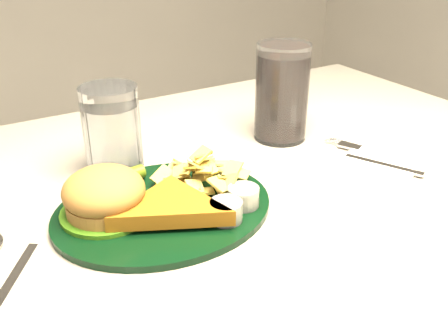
# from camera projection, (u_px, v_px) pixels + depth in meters

# --- Properties ---
(dinner_plate) EXTENTS (0.28, 0.23, 0.06)m
(dinner_plate) POSITION_uv_depth(u_px,v_px,m) (163.00, 190.00, 0.61)
(dinner_plate) COLOR black
(dinner_plate) RESTS_ON table
(water_glass) EXTENTS (0.09, 0.09, 0.13)m
(water_glass) POSITION_uv_depth(u_px,v_px,m) (112.00, 131.00, 0.69)
(water_glass) COLOR white
(water_glass) RESTS_ON table
(cola_glass) EXTENTS (0.10, 0.10, 0.16)m
(cola_glass) POSITION_uv_depth(u_px,v_px,m) (282.00, 93.00, 0.79)
(cola_glass) COLOR black
(cola_glass) RESTS_ON table
(fork_napkin) EXTENTS (0.17, 0.18, 0.01)m
(fork_napkin) POSITION_uv_depth(u_px,v_px,m) (379.00, 163.00, 0.73)
(fork_napkin) COLOR white
(fork_napkin) RESTS_ON table
(spoon) EXTENTS (0.12, 0.16, 0.01)m
(spoon) POSITION_uv_depth(u_px,v_px,m) (13.00, 277.00, 0.50)
(spoon) COLOR silver
(spoon) RESTS_ON table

